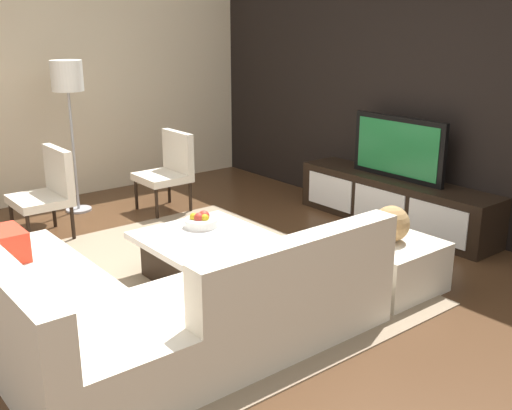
# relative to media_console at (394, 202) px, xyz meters

# --- Properties ---
(ground_plane) EXTENTS (14.00, 14.00, 0.00)m
(ground_plane) POSITION_rel_media_console_xyz_m (-0.00, -2.40, -0.25)
(ground_plane) COLOR #4C301C
(feature_wall_back) EXTENTS (6.40, 0.12, 2.80)m
(feature_wall_back) POSITION_rel_media_console_xyz_m (-0.00, 0.30, 1.15)
(feature_wall_back) COLOR black
(feature_wall_back) RESTS_ON ground
(side_wall_left) EXTENTS (0.12, 5.20, 2.80)m
(side_wall_left) POSITION_rel_media_console_xyz_m (-3.20, -2.20, 1.15)
(side_wall_left) COLOR beige
(side_wall_left) RESTS_ON ground
(area_rug) EXTENTS (3.22, 2.64, 0.01)m
(area_rug) POSITION_rel_media_console_xyz_m (-0.10, -2.40, -0.24)
(area_rug) COLOR gray
(area_rug) RESTS_ON ground
(media_console) EXTENTS (2.25, 0.50, 0.50)m
(media_console) POSITION_rel_media_console_xyz_m (0.00, 0.00, 0.00)
(media_console) COLOR black
(media_console) RESTS_ON ground
(television) EXTENTS (1.10, 0.06, 0.63)m
(television) POSITION_rel_media_console_xyz_m (-0.00, 0.00, 0.57)
(television) COLOR black
(television) RESTS_ON media_console
(sectional_couch) EXTENTS (2.30, 2.42, 0.79)m
(sectional_couch) POSITION_rel_media_console_xyz_m (0.51, -3.23, 0.02)
(sectional_couch) COLOR beige
(sectional_couch) RESTS_ON ground
(coffee_table) EXTENTS (0.93, 0.95, 0.38)m
(coffee_table) POSITION_rel_media_console_xyz_m (-0.10, -2.30, -0.05)
(coffee_table) COLOR black
(coffee_table) RESTS_ON ground
(accent_chair_near) EXTENTS (0.56, 0.50, 0.87)m
(accent_chair_near) POSITION_rel_media_console_xyz_m (-1.90, -2.89, 0.24)
(accent_chair_near) COLOR black
(accent_chair_near) RESTS_ON ground
(floor_lamp) EXTENTS (0.33, 0.33, 1.65)m
(floor_lamp) POSITION_rel_media_console_xyz_m (-2.52, -2.35, 1.14)
(floor_lamp) COLOR #A5A5AA
(floor_lamp) RESTS_ON ground
(ottoman) EXTENTS (0.70, 0.70, 0.40)m
(ottoman) POSITION_rel_media_console_xyz_m (0.97, -1.27, -0.05)
(ottoman) COLOR beige
(ottoman) RESTS_ON ground
(fruit_bowl) EXTENTS (0.28, 0.28, 0.14)m
(fruit_bowl) POSITION_rel_media_console_xyz_m (-0.28, -2.20, 0.18)
(fruit_bowl) COLOR silver
(fruit_bowl) RESTS_ON coffee_table
(accent_chair_far) EXTENTS (0.54, 0.51, 0.87)m
(accent_chair_far) POSITION_rel_media_console_xyz_m (-1.93, -1.51, 0.24)
(accent_chair_far) COLOR black
(accent_chair_far) RESTS_ON ground
(decorative_ball) EXTENTS (0.28, 0.28, 0.28)m
(decorative_ball) POSITION_rel_media_console_xyz_m (0.97, -1.27, 0.29)
(decorative_ball) COLOR #AD8451
(decorative_ball) RESTS_ON ottoman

